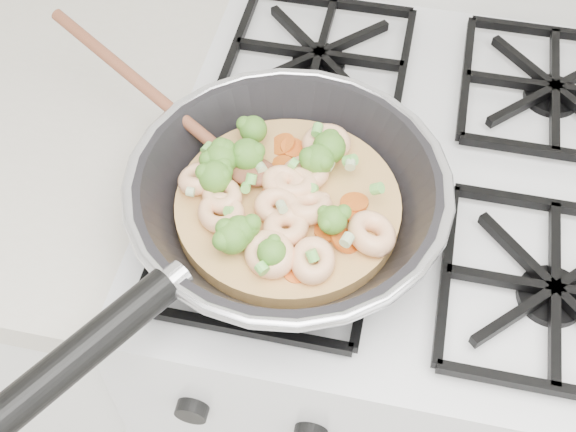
# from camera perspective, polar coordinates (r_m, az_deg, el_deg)

# --- Properties ---
(stove) EXTENTS (0.60, 0.60, 0.92)m
(stove) POSITION_cam_1_polar(r_m,az_deg,el_deg) (1.26, 7.18, -9.44)
(stove) COLOR silver
(stove) RESTS_ON ground
(skillet) EXTENTS (0.48, 0.48, 0.10)m
(skillet) POSITION_cam_1_polar(r_m,az_deg,el_deg) (0.78, -0.44, 1.22)
(skillet) COLOR black
(skillet) RESTS_ON stove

